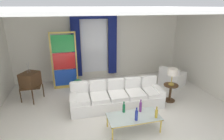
{
  "coord_description": "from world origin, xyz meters",
  "views": [
    {
      "loc": [
        -1.41,
        -4.75,
        3.09
      ],
      "look_at": [
        0.01,
        0.9,
        1.05
      ],
      "focal_mm": 29.61,
      "sensor_mm": 36.0,
      "label": 1
    }
  ],
  "objects_px": {
    "bottle_blue_decanter": "(141,107)",
    "round_side_table": "(170,91)",
    "table_lamp_brass": "(173,73)",
    "bottle_crystal_tall": "(156,113)",
    "vintage_tv": "(30,80)",
    "armchair_white": "(171,79)",
    "bottle_ruby_flask": "(124,108)",
    "stained_glass_divider": "(64,62)",
    "bottle_amber_squat": "(136,115)",
    "couch_white_long": "(116,97)",
    "peacock_figurine": "(78,85)",
    "coffee_table": "(134,117)"
  },
  "relations": [
    {
      "from": "vintage_tv",
      "to": "round_side_table",
      "type": "height_order",
      "value": "vintage_tv"
    },
    {
      "from": "bottle_blue_decanter",
      "to": "round_side_table",
      "type": "relative_size",
      "value": 0.6
    },
    {
      "from": "couch_white_long",
      "to": "coffee_table",
      "type": "xyz_separation_m",
      "value": [
        0.1,
        -1.33,
        0.07
      ]
    },
    {
      "from": "coffee_table",
      "to": "stained_glass_divider",
      "type": "height_order",
      "value": "stained_glass_divider"
    },
    {
      "from": "coffee_table",
      "to": "round_side_table",
      "type": "height_order",
      "value": "round_side_table"
    },
    {
      "from": "stained_glass_divider",
      "to": "bottle_amber_squat",
      "type": "bearing_deg",
      "value": -63.43
    },
    {
      "from": "bottle_crystal_tall",
      "to": "peacock_figurine",
      "type": "bearing_deg",
      "value": 120.86
    },
    {
      "from": "bottle_blue_decanter",
      "to": "bottle_ruby_flask",
      "type": "bearing_deg",
      "value": 170.76
    },
    {
      "from": "armchair_white",
      "to": "round_side_table",
      "type": "height_order",
      "value": "armchair_white"
    },
    {
      "from": "bottle_amber_squat",
      "to": "couch_white_long",
      "type": "bearing_deg",
      "value": 93.48
    },
    {
      "from": "peacock_figurine",
      "to": "table_lamp_brass",
      "type": "xyz_separation_m",
      "value": [
        2.97,
        -1.55,
        0.81
      ]
    },
    {
      "from": "bottle_blue_decanter",
      "to": "bottle_amber_squat",
      "type": "bearing_deg",
      "value": -125.75
    },
    {
      "from": "vintage_tv",
      "to": "stained_glass_divider",
      "type": "relative_size",
      "value": 0.61
    },
    {
      "from": "bottle_amber_squat",
      "to": "vintage_tv",
      "type": "xyz_separation_m",
      "value": [
        -2.8,
        2.57,
        0.17
      ]
    },
    {
      "from": "bottle_ruby_flask",
      "to": "peacock_figurine",
      "type": "bearing_deg",
      "value": 112.51
    },
    {
      "from": "table_lamp_brass",
      "to": "bottle_amber_squat",
      "type": "bearing_deg",
      "value": -142.39
    },
    {
      "from": "round_side_table",
      "to": "coffee_table",
      "type": "bearing_deg",
      "value": -146.22
    },
    {
      "from": "bottle_amber_squat",
      "to": "table_lamp_brass",
      "type": "height_order",
      "value": "table_lamp_brass"
    },
    {
      "from": "table_lamp_brass",
      "to": "bottle_crystal_tall",
      "type": "bearing_deg",
      "value": -131.87
    },
    {
      "from": "couch_white_long",
      "to": "bottle_blue_decanter",
      "type": "xyz_separation_m",
      "value": [
        0.34,
        -1.16,
        0.25
      ]
    },
    {
      "from": "bottle_amber_squat",
      "to": "bottle_crystal_tall",
      "type": "bearing_deg",
      "value": -1.98
    },
    {
      "from": "bottle_ruby_flask",
      "to": "vintage_tv",
      "type": "distance_m",
      "value": 3.39
    },
    {
      "from": "bottle_crystal_tall",
      "to": "vintage_tv",
      "type": "bearing_deg",
      "value": 142.14
    },
    {
      "from": "peacock_figurine",
      "to": "armchair_white",
      "type": "bearing_deg",
      "value": -6.67
    },
    {
      "from": "couch_white_long",
      "to": "armchair_white",
      "type": "distance_m",
      "value": 2.74
    },
    {
      "from": "round_side_table",
      "to": "table_lamp_brass",
      "type": "distance_m",
      "value": 0.67
    },
    {
      "from": "bottle_blue_decanter",
      "to": "bottle_amber_squat",
      "type": "relative_size",
      "value": 1.0
    },
    {
      "from": "bottle_ruby_flask",
      "to": "stained_glass_divider",
      "type": "distance_m",
      "value": 3.27
    },
    {
      "from": "bottle_blue_decanter",
      "to": "table_lamp_brass",
      "type": "distance_m",
      "value": 1.87
    },
    {
      "from": "table_lamp_brass",
      "to": "round_side_table",
      "type": "bearing_deg",
      "value": 172.87
    },
    {
      "from": "vintage_tv",
      "to": "armchair_white",
      "type": "xyz_separation_m",
      "value": [
        5.27,
        -0.1,
        -0.44
      ]
    },
    {
      "from": "vintage_tv",
      "to": "armchair_white",
      "type": "height_order",
      "value": "vintage_tv"
    },
    {
      "from": "coffee_table",
      "to": "armchair_white",
      "type": "relative_size",
      "value": 1.22
    },
    {
      "from": "peacock_figurine",
      "to": "round_side_table",
      "type": "distance_m",
      "value": 3.36
    },
    {
      "from": "bottle_blue_decanter",
      "to": "stained_glass_divider",
      "type": "xyz_separation_m",
      "value": [
        -1.9,
        2.95,
        0.5
      ]
    },
    {
      "from": "bottle_blue_decanter",
      "to": "bottle_ruby_flask",
      "type": "distance_m",
      "value": 0.45
    },
    {
      "from": "armchair_white",
      "to": "couch_white_long",
      "type": "bearing_deg",
      "value": -159.51
    },
    {
      "from": "bottle_crystal_tall",
      "to": "stained_glass_divider",
      "type": "relative_size",
      "value": 0.14
    },
    {
      "from": "armchair_white",
      "to": "stained_glass_divider",
      "type": "height_order",
      "value": "stained_glass_divider"
    },
    {
      "from": "peacock_figurine",
      "to": "round_side_table",
      "type": "height_order",
      "value": "round_side_table"
    },
    {
      "from": "bottle_crystal_tall",
      "to": "table_lamp_brass",
      "type": "relative_size",
      "value": 0.55
    },
    {
      "from": "coffee_table",
      "to": "peacock_figurine",
      "type": "bearing_deg",
      "value": 114.17
    },
    {
      "from": "armchair_white",
      "to": "stained_glass_divider",
      "type": "xyz_separation_m",
      "value": [
        -4.13,
        0.83,
        0.77
      ]
    },
    {
      "from": "coffee_table",
      "to": "table_lamp_brass",
      "type": "xyz_separation_m",
      "value": [
        1.75,
        1.17,
        0.65
      ]
    },
    {
      "from": "vintage_tv",
      "to": "peacock_figurine",
      "type": "bearing_deg",
      "value": 12.02
    },
    {
      "from": "stained_glass_divider",
      "to": "peacock_figurine",
      "type": "bearing_deg",
      "value": -42.65
    },
    {
      "from": "armchair_white",
      "to": "round_side_table",
      "type": "bearing_deg",
      "value": -122.78
    },
    {
      "from": "bottle_ruby_flask",
      "to": "peacock_figurine",
      "type": "distance_m",
      "value": 2.71
    },
    {
      "from": "bottle_amber_squat",
      "to": "armchair_white",
      "type": "distance_m",
      "value": 3.51
    },
    {
      "from": "stained_glass_divider",
      "to": "armchair_white",
      "type": "bearing_deg",
      "value": -11.38
    }
  ]
}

